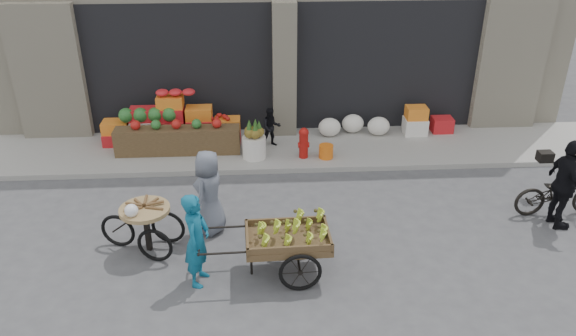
{
  "coord_description": "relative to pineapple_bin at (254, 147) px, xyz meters",
  "views": [
    {
      "loc": [
        -0.65,
        -7.74,
        5.68
      ],
      "look_at": [
        -0.14,
        1.13,
        1.1
      ],
      "focal_mm": 35.0,
      "sensor_mm": 36.0,
      "label": 1
    }
  ],
  "objects": [
    {
      "name": "bicycle",
      "position": [
        5.72,
        -2.53,
        0.08
      ],
      "size": [
        1.73,
        0.64,
        0.9
      ],
      "primitive_type": "imported",
      "rotation": [
        0.0,
        0.0,
        1.59
      ],
      "color": "black",
      "rests_on": "ground"
    },
    {
      "name": "cyclist",
      "position": [
        5.52,
        -2.93,
        0.48
      ],
      "size": [
        0.44,
        1.01,
        1.7
      ],
      "primitive_type": "imported",
      "rotation": [
        0.0,
        0.0,
        1.59
      ],
      "color": "black",
      "rests_on": "ground"
    },
    {
      "name": "right_bay_goods",
      "position": [
        3.36,
        1.1,
        0.04
      ],
      "size": [
        3.35,
        0.6,
        0.7
      ],
      "color": "silver",
      "rests_on": "sidewalk"
    },
    {
      "name": "seated_person",
      "position": [
        0.4,
        0.6,
        0.21
      ],
      "size": [
        0.51,
        0.43,
        0.93
      ],
      "primitive_type": "imported",
      "rotation": [
        0.0,
        0.0,
        0.17
      ],
      "color": "black",
      "rests_on": "sidewalk"
    },
    {
      "name": "vendor_woman",
      "position": [
        -0.88,
        -4.16,
        0.41
      ],
      "size": [
        0.49,
        0.64,
        1.57
      ],
      "primitive_type": "imported",
      "rotation": [
        0.0,
        0.0,
        1.35
      ],
      "color": "#0F5878",
      "rests_on": "ground"
    },
    {
      "name": "fire_hydrant",
      "position": [
        1.1,
        -0.05,
        0.13
      ],
      "size": [
        0.22,
        0.22,
        0.71
      ],
      "color": "#A5140F",
      "rests_on": "sidewalk"
    },
    {
      "name": "vendor_grey",
      "position": [
        -0.79,
        -2.73,
        0.42
      ],
      "size": [
        0.78,
        0.91,
        1.58
      ],
      "primitive_type": "imported",
      "rotation": [
        0.0,
        0.0,
        -2.01
      ],
      "color": "slate",
      "rests_on": "ground"
    },
    {
      "name": "pineapple_bin",
      "position": [
        0.0,
        0.0,
        0.0
      ],
      "size": [
        0.52,
        0.52,
        0.5
      ],
      "primitive_type": "cylinder",
      "color": "silver",
      "rests_on": "sidewalk"
    },
    {
      "name": "ground",
      "position": [
        0.75,
        -3.6,
        -0.37
      ],
      "size": [
        80.0,
        80.0,
        0.0
      ],
      "primitive_type": "plane",
      "color": "#424244",
      "rests_on": "ground"
    },
    {
      "name": "banana_cart",
      "position": [
        0.47,
        -4.02,
        0.32
      ],
      "size": [
        2.3,
        1.03,
        0.95
      ],
      "rotation": [
        0.0,
        0.0,
        0.04
      ],
      "color": "brown",
      "rests_on": "ground"
    },
    {
      "name": "tricycle_cart",
      "position": [
        -1.83,
        -3.25,
        0.2
      ],
      "size": [
        1.46,
        1.03,
        0.95
      ],
      "rotation": [
        0.0,
        0.0,
        -0.26
      ],
      "color": "#9E7F51",
      "rests_on": "ground"
    },
    {
      "name": "sidewalk",
      "position": [
        0.75,
        0.5,
        -0.31
      ],
      "size": [
        18.0,
        2.2,
        0.12
      ],
      "primitive_type": "cube",
      "color": "gray",
      "rests_on": "ground"
    },
    {
      "name": "fruit_display",
      "position": [
        -1.73,
        0.78,
        0.3
      ],
      "size": [
        3.1,
        1.12,
        1.24
      ],
      "color": "red",
      "rests_on": "sidewalk"
    },
    {
      "name": "orange_bucket",
      "position": [
        1.6,
        -0.1,
        -0.1
      ],
      "size": [
        0.32,
        0.32,
        0.3
      ],
      "primitive_type": "cylinder",
      "color": "orange",
      "rests_on": "sidewalk"
    }
  ]
}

